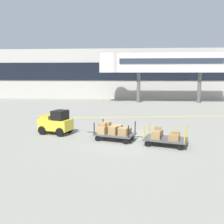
# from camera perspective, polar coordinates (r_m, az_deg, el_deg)

# --- Properties ---
(ground_plane) EXTENTS (120.00, 120.00, 0.00)m
(ground_plane) POSITION_cam_1_polar(r_m,az_deg,el_deg) (15.00, 3.36, -6.28)
(ground_plane) COLOR gray
(apron_lead_line) EXTENTS (16.78, 2.50, 0.01)m
(apron_lead_line) POSITION_cam_1_polar(r_m,az_deg,el_deg) (23.28, 12.36, -1.06)
(apron_lead_line) COLOR yellow
(apron_lead_line) RESTS_ON ground_plane
(terminal_building) EXTENTS (61.76, 2.51, 7.94)m
(terminal_building) POSITION_cam_1_polar(r_m,az_deg,el_deg) (40.47, 3.88, 8.85)
(terminal_building) COLOR #BCB7AD
(terminal_building) RESTS_ON ground_plane
(jet_bridge) EXTENTS (17.24, 3.00, 6.76)m
(jet_bridge) POSITION_cam_1_polar(r_m,az_deg,el_deg) (34.72, 10.44, 11.10)
(jet_bridge) COLOR silver
(jet_bridge) RESTS_ON ground_plane
(baggage_tug) EXTENTS (2.34, 1.76, 1.58)m
(baggage_tug) POSITION_cam_1_polar(r_m,az_deg,el_deg) (16.49, -12.94, -2.42)
(baggage_tug) COLOR gold
(baggage_tug) RESTS_ON ground_plane
(baggage_cart_lead) EXTENTS (3.08, 2.04, 1.10)m
(baggage_cart_lead) POSITION_cam_1_polar(r_m,az_deg,el_deg) (14.61, 0.54, -4.47)
(baggage_cart_lead) COLOR #4C4C4F
(baggage_cart_lead) RESTS_ON ground_plane
(baggage_cart_middle) EXTENTS (3.08, 2.04, 1.10)m
(baggage_cart_middle) POSITION_cam_1_polar(r_m,az_deg,el_deg) (13.85, 12.22, -5.67)
(baggage_cart_middle) COLOR #4C4C4F
(baggage_cart_middle) RESTS_ON ground_plane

